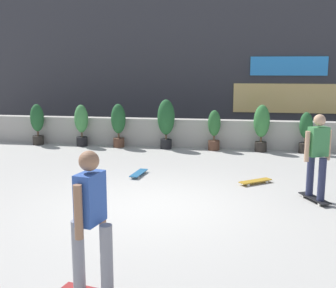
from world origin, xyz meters
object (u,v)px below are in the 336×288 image
potted_plant_1 (81,123)px  potted_plant_4 (214,128)px  potted_plant_6 (306,131)px  potted_plant_0 (37,122)px  skater_foreground (91,219)px  skateboard_near_camera (139,173)px  potted_plant_5 (262,125)px  skateboard_aside (255,181)px  skater_by_wall_right (317,154)px  potted_plant_3 (166,120)px  potted_plant_2 (118,123)px

potted_plant_1 → potted_plant_4: 4.33m
potted_plant_4 → potted_plant_6: bearing=0.0°
potted_plant_0 → skater_foreground: 10.17m
potted_plant_6 → potted_plant_4: bearing=180.0°
potted_plant_0 → skateboard_near_camera: size_ratio=1.66×
potted_plant_5 → skateboard_aside: (-0.31, -3.75, -0.77)m
potted_plant_4 → potted_plant_5: (1.44, 0.00, 0.15)m
potted_plant_0 → potted_plant_5: size_ratio=0.94×
potted_plant_5 → skater_by_wall_right: (0.77, -4.84, 0.11)m
potted_plant_3 → skateboard_aside: size_ratio=2.07×
skateboard_aside → potted_plant_5: bearing=85.3°
potted_plant_0 → potted_plant_2: 2.79m
potted_plant_4 → skateboard_aside: potted_plant_4 is taller
skater_by_wall_right → skater_foreground: (-3.07, -4.02, 0.00)m
potted_plant_6 → potted_plant_2: bearing=180.0°
potted_plant_4 → skateboard_near_camera: bearing=-114.9°
potted_plant_1 → potted_plant_0: bearing=180.0°
potted_plant_5 → potted_plant_3: bearing=-180.0°
potted_plant_1 → skater_foreground: skater_foreground is taller
skateboard_near_camera → skater_by_wall_right: bearing=-19.9°
potted_plant_6 → skateboard_near_camera: potted_plant_6 is taller
skater_foreground → skateboard_near_camera: bearing=97.8°
skater_foreground → skateboard_aside: bearing=68.7°
skateboard_aside → potted_plant_3: bearing=125.2°
skater_by_wall_right → skateboard_near_camera: size_ratio=2.07×
potted_plant_6 → skateboard_aside: potted_plant_6 is taller
skateboard_aside → potted_plant_6: bearing=66.6°
potted_plant_4 → potted_plant_0: bearing=-180.0°
skater_foreground → skateboard_aside: size_ratio=2.24×
potted_plant_0 → skateboard_near_camera: (4.26, -3.46, -0.71)m
potted_plant_0 → potted_plant_5: potted_plant_5 is taller
potted_plant_5 → skateboard_near_camera: (-3.04, -3.46, -0.77)m
potted_plant_4 → skater_by_wall_right: (2.20, -4.84, 0.26)m
potted_plant_0 → potted_plant_6: 8.61m
potted_plant_3 → skateboard_near_camera: 3.56m
skater_by_wall_right → skater_foreground: bearing=-127.4°
potted_plant_5 → skater_foreground: skater_foreground is taller
potted_plant_4 → skater_by_wall_right: 5.32m
potted_plant_3 → skater_foreground: 8.88m
potted_plant_1 → potted_plant_6: potted_plant_1 is taller
potted_plant_4 → skateboard_aside: bearing=-73.3°
potted_plant_2 → potted_plant_4: bearing=0.0°
potted_plant_1 → skater_by_wall_right: size_ratio=0.80×
potted_plant_0 → skater_by_wall_right: bearing=-31.0°
potted_plant_6 → skater_by_wall_right: 4.88m
potted_plant_0 → skateboard_near_camera: bearing=-39.1°
skateboard_aside → skater_by_wall_right: bearing=-45.4°
potted_plant_2 → potted_plant_3: (1.56, -0.00, 0.11)m
potted_plant_1 → potted_plant_2: bearing=0.0°
potted_plant_5 → potted_plant_0: bearing=-180.0°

